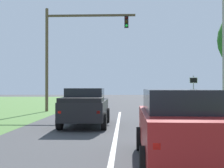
{
  "coord_description": "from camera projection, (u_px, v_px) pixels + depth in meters",
  "views": [
    {
      "loc": [
        0.34,
        -2.04,
        1.97
      ],
      "look_at": [
        -0.44,
        17.13,
        2.15
      ],
      "focal_mm": 48.61,
      "sensor_mm": 36.0,
      "label": 1
    }
  ],
  "objects": [
    {
      "name": "ground_plane",
      "position": [
        117.0,
        130.0,
        13.79
      ],
      "size": [
        120.0,
        120.0,
        0.0
      ],
      "primitive_type": "plane",
      "color": "#424244"
    },
    {
      "name": "keep_moving_sign",
      "position": [
        194.0,
        89.0,
        22.48
      ],
      "size": [
        0.6,
        0.09,
        2.8
      ],
      "color": "gray",
      "rests_on": "ground_plane"
    },
    {
      "name": "red_suv_near",
      "position": [
        179.0,
        124.0,
        7.89
      ],
      "size": [
        2.2,
        4.84,
        1.9
      ],
      "color": "maroon",
      "rests_on": "ground_plane"
    },
    {
      "name": "utility_pole_right",
      "position": [
        224.0,
        54.0,
        22.06
      ],
      "size": [
        0.28,
        0.28,
        8.71
      ],
      "primitive_type": "cylinder",
      "color": "#9E998E",
      "rests_on": "ground_plane"
    },
    {
      "name": "pickup_truck_lead",
      "position": [
        85.0,
        107.0,
        15.18
      ],
      "size": [
        2.3,
        4.84,
        1.9
      ],
      "color": "black",
      "rests_on": "ground_plane"
    },
    {
      "name": "traffic_light",
      "position": [
        69.0,
        44.0,
        24.2
      ],
      "size": [
        7.21,
        0.4,
        8.26
      ],
      "color": "brown",
      "rests_on": "ground_plane"
    }
  ]
}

